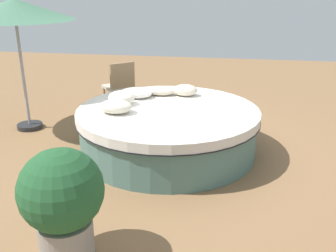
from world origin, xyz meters
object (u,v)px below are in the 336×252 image
Objects in this scene: throw_pillow_2 at (136,93)px; planter at (62,200)px; throw_pillow_4 at (116,107)px; patio_umbrella at (14,11)px; round_bed at (168,130)px; throw_pillow_1 at (160,91)px; patio_chair at (120,83)px; throw_pillow_0 at (185,90)px; throw_pillow_3 at (121,98)px.

planter reaches higher than throw_pillow_2.
throw_pillow_4 is 2.44m from patio_umbrella.
patio_umbrella is at bearing -12.38° from round_bed.
throw_pillow_1 is (0.25, -0.72, 0.41)m from round_bed.
throw_pillow_1 is 0.51× the size of patio_chair.
throw_pillow_1 is 2.68m from patio_umbrella.
round_bed is at bearing 167.62° from patio_umbrella.
throw_pillow_0 is 0.81m from throw_pillow_2.
throw_pillow_1 is 1.13m from throw_pillow_4.
throw_pillow_3 is 2.28m from patio_umbrella.
round_bed is 2.79× the size of patio_chair.
round_bed is 6.80× the size of throw_pillow_0.
throw_pillow_4 is (-0.04, 0.41, -0.01)m from throw_pillow_3.
patio_chair is (1.30, -1.91, 0.21)m from round_bed.
patio_chair is at bearing -80.22° from planter.
patio_chair is 0.44× the size of patio_umbrella.
throw_pillow_4 is 0.43× the size of planter.
round_bed is at bearing 140.79° from throw_pillow_2.
patio_umbrella is (2.00, -0.08, 1.25)m from throw_pillow_2.
throw_pillow_0 is at bearing -129.45° from throw_pillow_4.
throw_pillow_2 is 1.59m from patio_chair.
throw_pillow_3 is (0.49, 0.62, 0.03)m from throw_pillow_1.
throw_pillow_2 is 3.08m from planter.
throw_pillow_3 is at bearing -85.44° from planter.
throw_pillow_0 is at bearing -176.51° from patio_umbrella.
throw_pillow_1 is at bearing -176.37° from patio_umbrella.
throw_pillow_4 is (0.70, 0.32, 0.43)m from round_bed.
patio_umbrella is 4.02m from planter.
patio_chair reaches higher than throw_pillow_3.
round_bed is 0.87m from throw_pillow_3.
throw_pillow_0 is 0.99× the size of throw_pillow_3.
patio_umbrella reaches higher than throw_pillow_0.
planter is at bearing 94.45° from throw_pillow_4.
round_bed is 0.87m from throw_pillow_0.
throw_pillow_1 is 1.22× the size of throw_pillow_3.
throw_pillow_4 is 2.27m from planter.
throw_pillow_4 is at bearing 95.18° from throw_pillow_3.
round_bed is 0.89m from throw_pillow_2.
planter reaches higher than throw_pillow_1.
round_bed is 5.79× the size of throw_pillow_4.
throw_pillow_1 is at bearing -128.29° from throw_pillow_3.
throw_pillow_2 is (0.36, 0.23, 0.01)m from throw_pillow_1.
round_bed is at bearing 77.32° from throw_pillow_0.
patio_umbrella reaches higher than planter.
throw_pillow_2 is (0.77, 0.25, -0.02)m from throw_pillow_0.
patio_chair is (1.47, -1.17, -0.22)m from throw_pillow_0.
throw_pillow_4 is at bearing 50.55° from throw_pillow_0.
patio_umbrella is at bearing -25.05° from throw_pillow_4.
throw_pillow_4 is at bearing 154.95° from patio_umbrella.
throw_pillow_3 is 1.91m from patio_chair.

